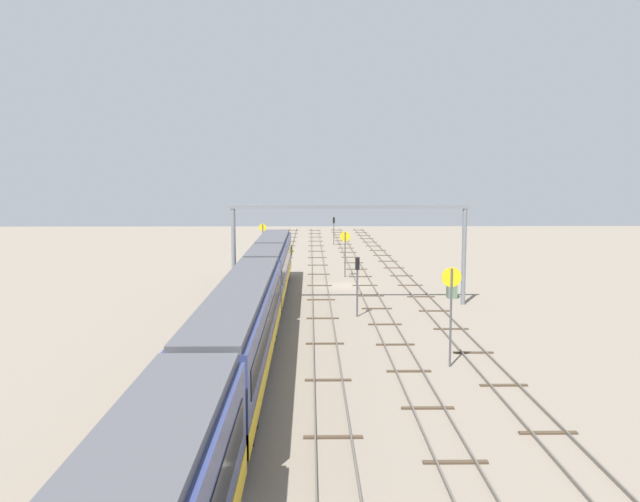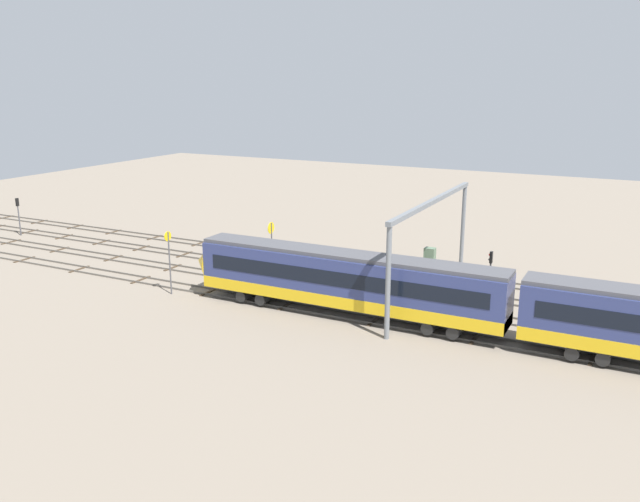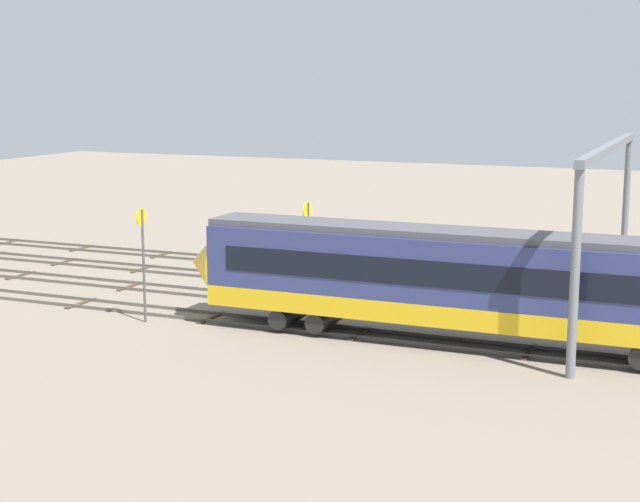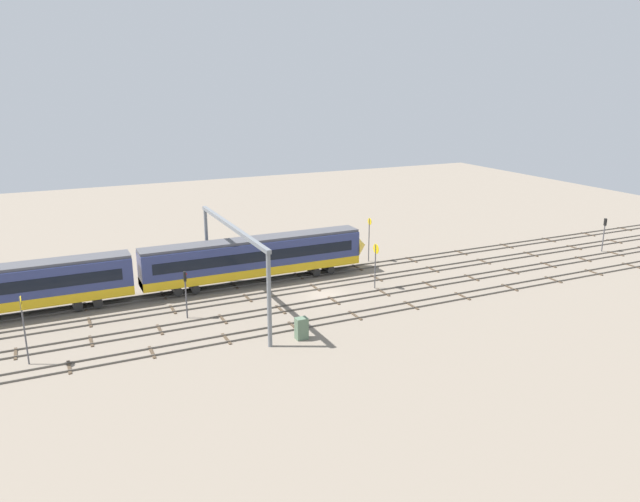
# 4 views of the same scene
# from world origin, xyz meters

# --- Properties ---
(ground_plane) EXTENTS (158.29, 158.29, 0.00)m
(ground_plane) POSITION_xyz_m (0.00, 0.00, 0.00)
(ground_plane) COLOR gray
(track_near_foreground) EXTENTS (142.29, 2.40, 0.16)m
(track_near_foreground) POSITION_xyz_m (0.00, -6.60, 0.07)
(track_near_foreground) COLOR #59544C
(track_near_foreground) RESTS_ON ground
(track_second_near) EXTENTS (142.29, 2.40, 0.16)m
(track_second_near) POSITION_xyz_m (-0.00, -2.20, 0.07)
(track_second_near) COLOR #59544C
(track_second_near) RESTS_ON ground
(track_middle) EXTENTS (142.29, 2.40, 0.16)m
(track_middle) POSITION_xyz_m (0.00, 2.20, 0.07)
(track_middle) COLOR #59544C
(track_middle) RESTS_ON ground
(track_with_train) EXTENTS (142.29, 2.40, 0.16)m
(track_with_train) POSITION_xyz_m (0.00, 6.60, 0.07)
(track_with_train) COLOR #59544C
(track_with_train) RESTS_ON ground
(overhead_gantry) EXTENTS (0.40, 19.48, 8.27)m
(overhead_gantry) POSITION_xyz_m (-9.54, -0.07, 6.32)
(overhead_gantry) COLOR slate
(overhead_gantry) RESTS_ON ground
(speed_sign_mid_trackside) EXTENTS (0.14, 0.82, 5.35)m
(speed_sign_mid_trackside) POSITION_xyz_m (10.01, 8.41, 3.36)
(speed_sign_mid_trackside) COLOR #4C4C51
(speed_sign_mid_trackside) RESTS_ON ground
(speed_sign_far_trackside) EXTENTS (0.14, 1.05, 4.82)m
(speed_sign_far_trackside) POSITION_xyz_m (5.64, -0.55, 3.25)
(speed_sign_far_trackside) COLOR #4C4C51
(speed_sign_far_trackside) RESTS_ON ground
(relay_cabinet) EXTENTS (1.02, 0.78, 1.88)m
(relay_cabinet) POSITION_xyz_m (-6.59, -9.22, 0.94)
(relay_cabinet) COLOR #597259
(relay_cabinet) RESTS_ON ground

